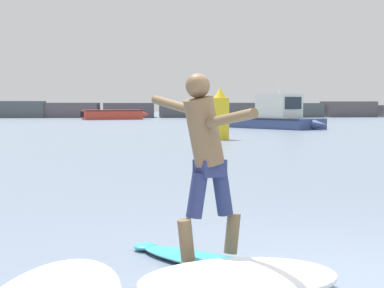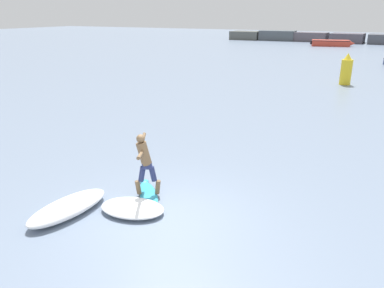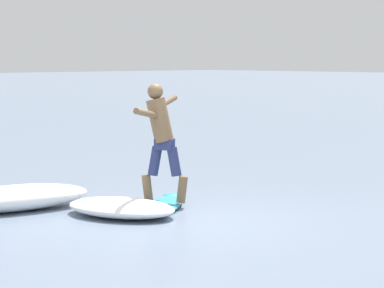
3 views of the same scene
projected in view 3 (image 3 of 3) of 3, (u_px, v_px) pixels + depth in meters
ground_plane at (173, 222)px, 12.14m from camera, size 200.00×200.00×0.00m
surfboard at (165, 204)px, 13.35m from camera, size 1.54×1.70×0.22m
surfer at (161, 133)px, 13.24m from camera, size 0.88×1.46×1.74m
wave_foam_at_tail at (121, 208)px, 12.59m from camera, size 1.85×1.38×0.24m
wave_foam_at_nose at (16, 198)px, 13.04m from camera, size 1.19×2.40×0.36m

